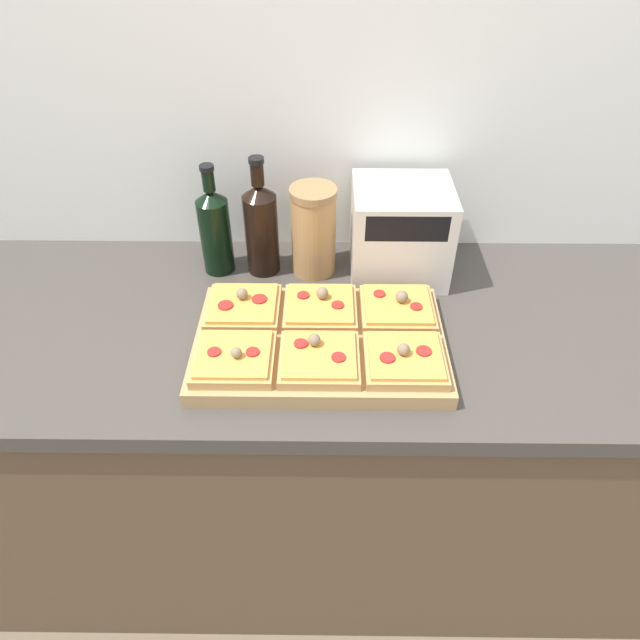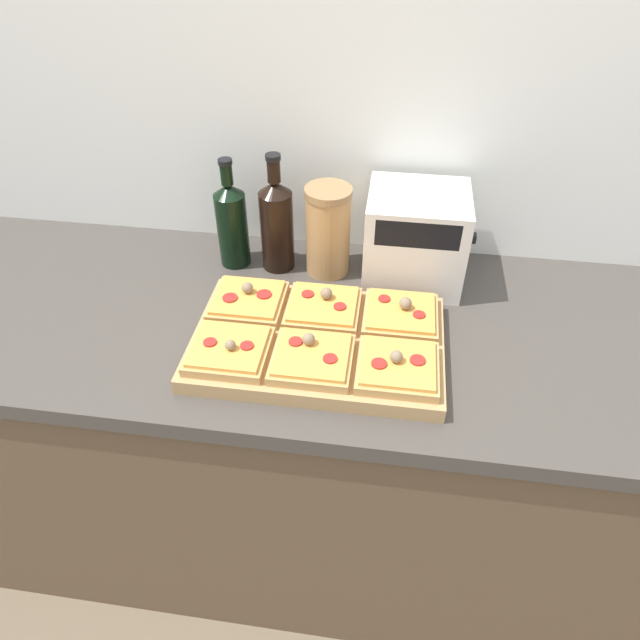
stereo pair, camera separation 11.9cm
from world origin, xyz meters
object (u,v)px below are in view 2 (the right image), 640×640
at_px(wine_bottle, 277,223).
at_px(toaster_oven, 415,238).
at_px(cutting_board, 318,343).
at_px(olive_oil_bottle, 232,223).
at_px(grain_jar_tall, 328,231).

distance_m(wine_bottle, toaster_oven, 0.33).
distance_m(cutting_board, olive_oil_bottle, 0.40).
relative_size(wine_bottle, toaster_oven, 1.17).
relative_size(cutting_board, toaster_oven, 2.06).
distance_m(cutting_board, wine_bottle, 0.34).
distance_m(olive_oil_bottle, toaster_oven, 0.44).
bearing_deg(olive_oil_bottle, toaster_oven, -0.40).
distance_m(grain_jar_tall, toaster_oven, 0.21).
height_order(wine_bottle, toaster_oven, wine_bottle).
distance_m(wine_bottle, grain_jar_tall, 0.12).
height_order(cutting_board, wine_bottle, wine_bottle).
relative_size(cutting_board, olive_oil_bottle, 1.88).
height_order(grain_jar_tall, toaster_oven, toaster_oven).
bearing_deg(wine_bottle, olive_oil_bottle, -180.00).
bearing_deg(wine_bottle, grain_jar_tall, 0.00).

